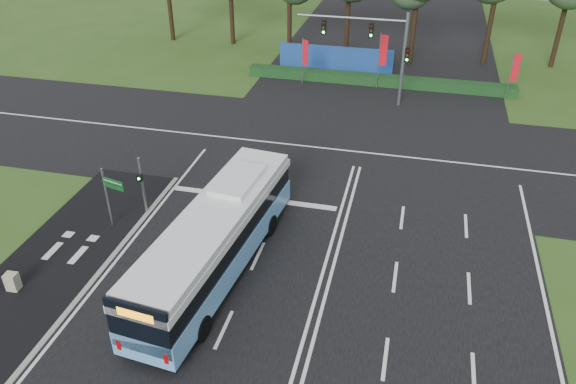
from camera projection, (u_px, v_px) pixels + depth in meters
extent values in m
plane|color=#32521B|center=(325.00, 267.00, 26.55)|extent=(120.00, 120.00, 0.00)
cube|color=black|center=(325.00, 266.00, 26.54)|extent=(20.00, 120.00, 0.04)
cube|color=black|center=(358.00, 152.00, 36.46)|extent=(120.00, 14.00, 0.05)
cube|color=black|center=(53.00, 266.00, 26.54)|extent=(5.00, 18.00, 0.06)
cube|color=gray|center=(99.00, 273.00, 26.05)|extent=(0.25, 18.00, 0.12)
cube|color=#64A7E8|center=(217.00, 252.00, 25.67)|extent=(3.94, 12.87, 1.16)
cube|color=black|center=(218.00, 261.00, 25.95)|extent=(3.91, 12.80, 0.32)
cube|color=black|center=(216.00, 234.00, 25.12)|extent=(3.81, 12.67, 1.00)
cube|color=white|center=(215.00, 222.00, 24.79)|extent=(3.94, 12.87, 0.37)
cube|color=white|center=(214.00, 215.00, 24.59)|extent=(3.83, 12.36, 0.37)
cube|color=white|center=(238.00, 180.00, 26.54)|extent=(2.01, 3.32, 0.26)
cube|color=black|center=(139.00, 329.00, 20.06)|extent=(2.56, 0.38, 2.32)
cube|color=orange|center=(135.00, 315.00, 19.64)|extent=(1.48, 0.21, 0.37)
cylinder|color=black|center=(226.00, 216.00, 29.21)|extent=(0.41, 1.12, 1.10)
cylinder|color=black|center=(271.00, 225.00, 28.50)|extent=(0.41, 1.12, 1.10)
cylinder|color=black|center=(148.00, 314.00, 23.11)|extent=(0.41, 1.12, 1.10)
cylinder|color=black|center=(202.00, 328.00, 22.41)|extent=(0.41, 1.12, 1.10)
cylinder|color=gray|center=(143.00, 186.00, 29.53)|extent=(0.14, 0.14, 3.41)
cube|color=black|center=(140.00, 178.00, 29.05)|extent=(0.30, 0.22, 0.39)
sphere|color=#19F233|center=(139.00, 179.00, 28.96)|extent=(0.14, 0.14, 0.14)
cylinder|color=gray|center=(107.00, 198.00, 28.56)|extent=(0.10, 0.10, 3.42)
cube|color=#0D4917|center=(113.00, 182.00, 27.72)|extent=(1.26, 0.39, 0.26)
cube|color=#0D4917|center=(114.00, 187.00, 27.88)|extent=(1.26, 0.39, 0.19)
cube|color=white|center=(113.00, 182.00, 27.69)|extent=(1.16, 0.32, 0.03)
cube|color=#BAB496|center=(12.00, 282.00, 24.94)|extent=(0.57, 0.48, 0.91)
cylinder|color=gray|center=(302.00, 62.00, 45.87)|extent=(0.06, 0.06, 3.90)
cube|color=red|center=(305.00, 53.00, 45.29)|extent=(0.49, 0.24, 2.08)
cylinder|color=gray|center=(379.00, 61.00, 44.96)|extent=(0.07, 0.07, 4.55)
cube|color=red|center=(384.00, 50.00, 44.33)|extent=(0.60, 0.18, 2.43)
cylinder|color=gray|center=(510.00, 78.00, 42.62)|extent=(0.06, 0.06, 3.94)
cube|color=red|center=(516.00, 68.00, 42.12)|extent=(0.53, 0.06, 2.10)
cylinder|color=gray|center=(403.00, 61.00, 41.27)|extent=(0.24, 0.24, 7.00)
cylinder|color=gray|center=(351.00, 18.00, 40.55)|extent=(8.00, 0.16, 0.16)
cube|color=black|center=(371.00, 30.00, 40.67)|extent=(0.32, 0.28, 1.05)
cube|color=black|center=(324.00, 27.00, 41.37)|extent=(0.32, 0.28, 1.05)
cube|color=black|center=(407.00, 55.00, 40.96)|extent=(0.32, 0.28, 1.05)
cube|color=#123316|center=(378.00, 80.00, 46.61)|extent=(22.00, 1.20, 0.80)
cube|color=#1B4494|center=(336.00, 59.00, 49.11)|extent=(10.00, 0.30, 2.20)
cylinder|color=black|center=(231.00, 8.00, 54.81)|extent=(0.44, 0.44, 7.08)
cylinder|color=black|center=(289.00, 14.00, 52.50)|extent=(0.44, 0.44, 7.27)
cylinder|color=black|center=(348.00, 11.00, 50.65)|extent=(0.44, 0.44, 8.67)
cylinder|color=black|center=(415.00, 19.00, 49.46)|extent=(0.44, 0.44, 7.98)
cylinder|color=black|center=(492.00, 15.00, 49.12)|extent=(0.44, 0.44, 8.79)
cylinder|color=black|center=(563.00, 18.00, 48.41)|extent=(0.44, 0.44, 8.72)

